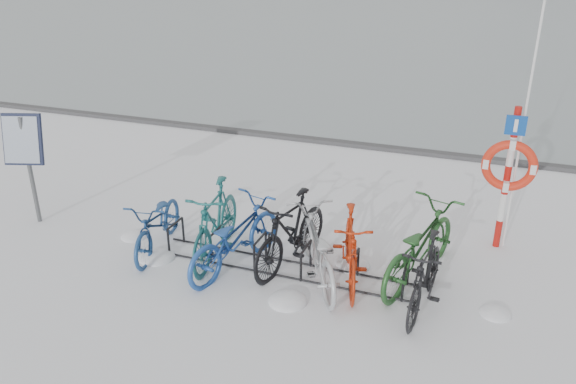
{
  "coord_description": "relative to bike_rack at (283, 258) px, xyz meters",
  "views": [
    {
      "loc": [
        2.59,
        -6.71,
        4.34
      ],
      "look_at": [
        -0.14,
        0.6,
        0.98
      ],
      "focal_mm": 35.0,
      "sensor_mm": 36.0,
      "label": 1
    }
  ],
  "objects": [
    {
      "name": "ground",
      "position": [
        0.0,
        0.0,
        -0.18
      ],
      "size": [
        900.0,
        900.0,
        0.0
      ],
      "primitive_type": "plane",
      "color": "white",
      "rests_on": "ground"
    },
    {
      "name": "quay_edge",
      "position": [
        0.0,
        5.9,
        -0.13
      ],
      "size": [
        400.0,
        0.25,
        0.1
      ],
      "primitive_type": "cube",
      "color": "#3F3F42",
      "rests_on": "ground"
    },
    {
      "name": "bike_rack",
      "position": [
        0.0,
        0.0,
        0.0
      ],
      "size": [
        4.0,
        0.48,
        0.46
      ],
      "color": "black",
      "rests_on": "ground"
    },
    {
      "name": "info_board",
      "position": [
        -4.56,
        -0.01,
        1.21
      ],
      "size": [
        0.69,
        0.43,
        1.93
      ],
      "rotation": [
        0.0,
        0.0,
        0.32
      ],
      "color": "#595B5E",
      "rests_on": "ground"
    },
    {
      "name": "lifebuoy_station",
      "position": [
        2.95,
        1.79,
        1.21
      ],
      "size": [
        0.8,
        0.23,
        4.15
      ],
      "color": "#AF130E",
      "rests_on": "ground"
    },
    {
      "name": "bike_0",
      "position": [
        -2.06,
        -0.07,
        0.29
      ],
      "size": [
        0.96,
        1.87,
        0.94
      ],
      "primitive_type": "imported",
      "rotation": [
        0.0,
        0.0,
        0.2
      ],
      "color": "navy",
      "rests_on": "ground"
    },
    {
      "name": "bike_1",
      "position": [
        -1.11,
        0.05,
        0.42
      ],
      "size": [
        0.84,
        2.05,
        1.2
      ],
      "primitive_type": "imported",
      "rotation": [
        0.0,
        0.0,
        0.14
      ],
      "color": "#1B5D60",
      "rests_on": "ground"
    },
    {
      "name": "bike_2",
      "position": [
        -0.69,
        -0.17,
        0.35
      ],
      "size": [
        1.18,
        2.12,
        1.05
      ],
      "primitive_type": "imported",
      "rotation": [
        0.0,
        0.0,
        2.89
      ],
      "color": "#214EA1",
      "rests_on": "ground"
    },
    {
      "name": "bike_3",
      "position": [
        0.06,
        0.2,
        0.39
      ],
      "size": [
        0.93,
        1.97,
        1.14
      ],
      "primitive_type": "imported",
      "rotation": [
        0.0,
        0.0,
        -0.22
      ],
      "color": "black",
      "rests_on": "ground"
    },
    {
      "name": "bike_4",
      "position": [
        0.55,
        -0.09,
        0.34
      ],
      "size": [
        1.59,
        2.05,
        1.04
      ],
      "primitive_type": "imported",
      "rotation": [
        0.0,
        0.0,
        3.67
      ],
      "color": "#B0B4B9",
      "rests_on": "ground"
    },
    {
      "name": "bike_5",
      "position": [
        1.0,
        0.07,
        0.36
      ],
      "size": [
        1.03,
        1.87,
        1.08
      ],
      "primitive_type": "imported",
      "rotation": [
        0.0,
        0.0,
        0.31
      ],
      "color": "red",
      "rests_on": "ground"
    },
    {
      "name": "bike_6",
      "position": [
        1.89,
        0.45,
        0.38
      ],
      "size": [
        1.34,
        2.26,
        1.12
      ],
      "primitive_type": "imported",
      "rotation": [
        0.0,
        0.0,
        2.85
      ],
      "color": "#235324",
      "rests_on": "ground"
    },
    {
      "name": "bike_7",
      "position": [
        2.07,
        -0.24,
        0.33
      ],
      "size": [
        0.65,
        1.74,
        1.02
      ],
      "primitive_type": "imported",
      "rotation": [
        0.0,
        0.0,
        -0.1
      ],
      "color": "black",
      "rests_on": "ground"
    },
    {
      "name": "snow_drifts",
      "position": [
        -0.23,
        -0.16,
        -0.18
      ],
      "size": [
        6.08,
        1.73,
        0.2
      ],
      "color": "white",
      "rests_on": "ground"
    }
  ]
}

